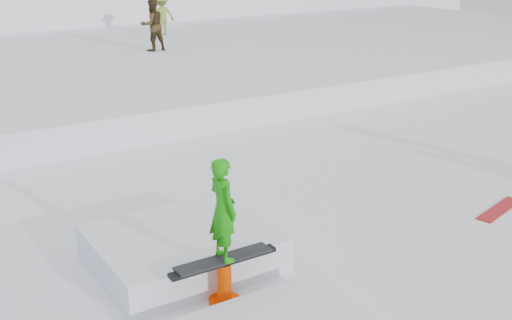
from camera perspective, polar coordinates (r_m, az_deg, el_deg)
ground at (r=9.87m, az=3.80°, el=-9.80°), size 120.00×120.00×0.00m
snow_midrise at (r=23.92m, az=-19.46°, el=7.52°), size 50.00×18.00×0.80m
walker_olive at (r=24.39m, az=-9.20°, el=11.77°), size 0.98×0.80×1.90m
walker_ygreen at (r=28.51m, az=-8.35°, el=12.62°), size 1.13×0.71×1.68m
loose_board_red at (r=12.74m, az=20.82°, el=-4.11°), size 1.43×0.63×0.03m
jib_rail_feature at (r=9.38m, az=-4.61°, el=-9.37°), size 2.60×4.40×2.11m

